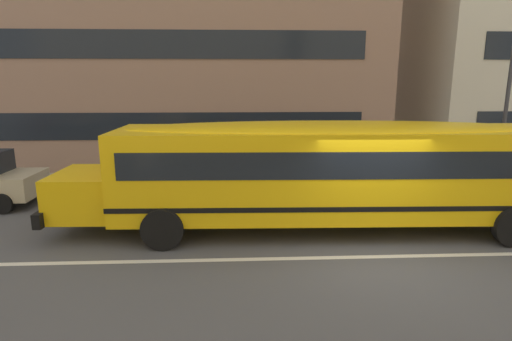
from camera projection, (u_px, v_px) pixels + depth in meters
ground_plane at (376, 257)px, 8.96m from camera, size 400.00×400.00×0.00m
sidewalk_far at (314, 179)px, 15.99m from camera, size 120.00×3.00×0.01m
lane_centreline at (376, 257)px, 8.96m from camera, size 110.00×0.16×0.01m
school_bus at (322, 167)px, 10.27m from camera, size 12.45×3.13×2.77m
street_lamp at (512, 64)px, 14.70m from camera, size 0.44×0.44×6.80m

